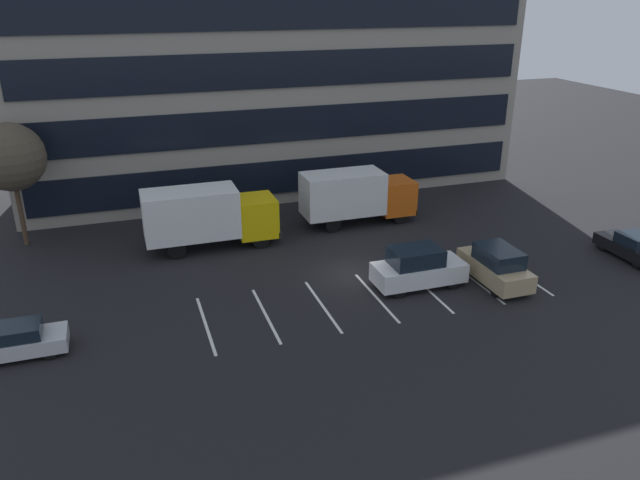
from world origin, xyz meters
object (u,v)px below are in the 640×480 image
Objects in this scene: box_truck_yellow at (208,215)px; sedan_silver at (18,341)px; bare_tree at (10,157)px; suv_tan at (496,266)px; sedan_black at (632,246)px; suv_white at (418,268)px; box_truck_orange at (356,195)px.

box_truck_yellow reaches higher than sedan_silver.
bare_tree is (-10.27, 3.93, 3.29)m from box_truck_yellow.
suv_tan is at bearing -29.73° from bare_tree.
bare_tree reaches higher than sedan_black.
suv_tan is 4.05m from suv_white.
box_truck_orange is 1.67× the size of suv_tan.
sedan_silver is 13.72m from bare_tree.
suv_white is at bearing 177.03° from sedan_black.
sedan_silver is at bearing -152.39° from box_truck_orange.
sedan_black is (22.22, -9.13, -1.32)m from box_truck_yellow.
bare_tree reaches higher than suv_tan.
box_truck_yellow is at bearing 137.40° from suv_white.
sedan_silver is 22.50m from suv_tan.
sedan_silver is at bearing -178.49° from suv_white.
bare_tree is (-0.91, 12.88, 4.64)m from sedan_silver.
box_truck_yellow is 1.96× the size of sedan_silver.
suv_white is at bearing -42.60° from box_truck_yellow.
suv_white is at bearing -92.41° from box_truck_orange.
box_truck_yellow is 16.20m from suv_tan.
box_truck_orange reaches higher than suv_tan.
box_truck_orange is 20.37m from bare_tree.
suv_tan is at bearing -35.68° from box_truck_yellow.
bare_tree is at bearing 159.05° from box_truck_yellow.
box_truck_orange is 1.89× the size of sedan_silver.
box_truck_orange is 1.59× the size of suv_white.
suv_tan is (3.54, -10.40, -0.96)m from box_truck_orange.
box_truck_yellow reaches higher than suv_white.
box_truck_orange reaches higher than suv_white.
box_truck_yellow is (-9.59, -0.97, 0.08)m from box_truck_orange.
suv_tan is 1.09× the size of sedan_black.
bare_tree is (-19.87, 2.96, 3.37)m from box_truck_orange.
sedan_black is at bearing -0.34° from sedan_silver.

